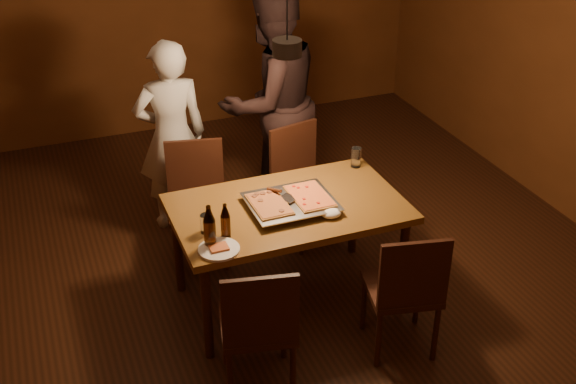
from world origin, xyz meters
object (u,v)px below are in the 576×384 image
object	(u,v)px
chair_far_left	(196,190)
pendant_lamp	(287,46)
chair_near_right	(407,283)
diner_dark	(271,102)
chair_far_right	(301,172)
chair_near_left	(259,319)
beer_bottle_b	(225,221)
plate_slice	(219,249)
pizza_tray	(291,204)
dining_table	(288,215)
beer_bottle_a	(209,226)
diner_white	(172,136)

from	to	relation	value
chair_far_left	pendant_lamp	xyz separation A→B (m)	(0.47, -0.63, 1.22)
chair_near_right	diner_dark	distance (m)	2.05
chair_far_right	diner_dark	distance (m)	0.62
chair_near_left	beer_bottle_b	xyz separation A→B (m)	(-0.01, 0.56, 0.33)
plate_slice	chair_far_right	bearing A→B (deg)	48.77
chair_far_right	chair_near_left	xyz separation A→B (m)	(-0.88, -1.54, 0.00)
chair_far_left	beer_bottle_b	distance (m)	1.04
chair_far_left	chair_near_right	bearing A→B (deg)	131.91
pendant_lamp	pizza_tray	bearing A→B (deg)	-103.64
dining_table	plate_slice	distance (m)	0.66
dining_table	beer_bottle_a	xyz separation A→B (m)	(-0.60, -0.27, 0.21)
dining_table	beer_bottle_a	distance (m)	0.69
pizza_tray	chair_far_right	bearing A→B (deg)	61.59
diner_dark	pendant_lamp	distance (m)	1.38
beer_bottle_b	diner_white	world-z (taller)	diner_white
diner_dark	pendant_lamp	size ratio (longest dim) A/B	1.72
dining_table	pizza_tray	xyz separation A→B (m)	(0.01, -0.03, 0.10)
chair_near_left	diner_dark	xyz separation A→B (m)	(0.81, 2.00, 0.41)
chair_far_left	diner_white	distance (m)	0.55
chair_near_right	diner_dark	xyz separation A→B (m)	(-0.13, 2.00, 0.41)
beer_bottle_b	plate_slice	xyz separation A→B (m)	(-0.08, -0.13, -0.10)
diner_dark	chair_near_left	bearing A→B (deg)	50.83
diner_dark	beer_bottle_a	bearing A→B (deg)	41.09
diner_dark	pizza_tray	bearing A→B (deg)	58.42
beer_bottle_b	diner_dark	size ratio (longest dim) A/B	0.12
pizza_tray	diner_dark	bearing A→B (deg)	73.43
pendant_lamp	chair_far_right	bearing A→B (deg)	60.27
diner_white	chair_far_left	bearing A→B (deg)	96.73
pizza_tray	pendant_lamp	world-z (taller)	pendant_lamp
chair_far_left	beer_bottle_b	xyz separation A→B (m)	(-0.07, -0.99, 0.33)
dining_table	diner_dark	distance (m)	1.31
diner_white	pendant_lamp	bearing A→B (deg)	115.89
chair_near_right	chair_far_right	bearing A→B (deg)	104.41
dining_table	chair_near_right	size ratio (longest dim) A/B	3.00
chair_far_left	chair_near_right	xyz separation A→B (m)	(0.88, -1.55, 0.00)
dining_table	chair_far_right	world-z (taller)	chair_far_right
beer_bottle_a	diner_white	bearing A→B (deg)	85.18
chair_near_left	chair_near_right	distance (m)	0.94
plate_slice	pendant_lamp	distance (m)	1.28
plate_slice	diner_white	xyz separation A→B (m)	(0.10, 1.61, 0.01)
chair_far_left	beer_bottle_a	world-z (taller)	beer_bottle_a
chair_far_right	diner_white	xyz separation A→B (m)	(-0.87, 0.51, 0.23)
beer_bottle_a	beer_bottle_b	distance (m)	0.13
dining_table	chair_near_right	distance (m)	0.91
pizza_tray	diner_dark	size ratio (longest dim) A/B	0.29
chair_far_right	chair_far_left	bearing A→B (deg)	-14.17
dining_table	pendant_lamp	xyz separation A→B (m)	(0.06, 0.16, 1.08)
chair_near_left	pizza_tray	bearing A→B (deg)	68.88
chair_near_left	plate_slice	world-z (taller)	chair_near_left
chair_far_left	beer_bottle_a	bearing A→B (deg)	92.67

